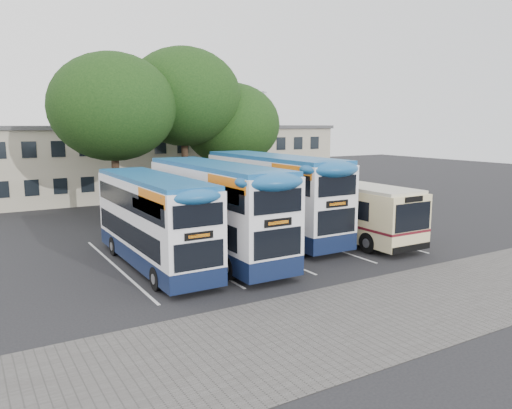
{
  "coord_description": "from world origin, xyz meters",
  "views": [
    {
      "loc": [
        -16.43,
        -16.75,
        6.37
      ],
      "look_at": [
        -3.48,
        5.0,
        2.26
      ],
      "focal_mm": 35.0,
      "sensor_mm": 36.0,
      "label": 1
    }
  ],
  "objects": [
    {
      "name": "bus_single",
      "position": [
        1.88,
        4.76,
        1.78
      ],
      "size": [
        2.68,
        10.52,
        3.14
      ],
      "color": "beige",
      "rests_on": "ground"
    },
    {
      "name": "paving_strip",
      "position": [
        -2.0,
        -5.0,
        0.01
      ],
      "size": [
        40.0,
        6.0,
        0.01
      ],
      "primitive_type": "cube",
      "color": "#595654",
      "rests_on": "ground"
    },
    {
      "name": "lamp_post",
      "position": [
        6.0,
        19.97,
        5.08
      ],
      "size": [
        0.25,
        1.05,
        9.06
      ],
      "color": "gray",
      "rests_on": "ground"
    },
    {
      "name": "bus_dd_left",
      "position": [
        -9.2,
        4.35,
        2.25
      ],
      "size": [
        2.38,
        9.82,
        4.09
      ],
      "color": "#101B3B",
      "rests_on": "ground"
    },
    {
      "name": "bus_dd_mid",
      "position": [
        -6.07,
        4.42,
        2.48
      ],
      "size": [
        2.62,
        10.81,
        4.51
      ],
      "color": "#101B3B",
      "rests_on": "ground"
    },
    {
      "name": "ground",
      "position": [
        0.0,
        0.0,
        0.0
      ],
      "size": [
        120.0,
        120.0,
        0.0
      ],
      "primitive_type": "plane",
      "color": "black",
      "rests_on": "ground"
    },
    {
      "name": "depot_building",
      "position": [
        0.0,
        26.99,
        3.15
      ],
      "size": [
        32.4,
        8.4,
        6.2
      ],
      "color": "#A79E86",
      "rests_on": "ground"
    },
    {
      "name": "tree_right",
      "position": [
        2.17,
        18.28,
        6.29
      ],
      "size": [
        7.62,
        7.62,
        9.54
      ],
      "color": "black",
      "rests_on": "ground"
    },
    {
      "name": "tree_mid",
      "position": [
        -2.05,
        17.68,
        8.28
      ],
      "size": [
        8.35,
        8.35,
        11.85
      ],
      "color": "black",
      "rests_on": "ground"
    },
    {
      "name": "bay_lines",
      "position": [
        -3.75,
        5.0,
        0.01
      ],
      "size": [
        14.12,
        11.0,
        0.01
      ],
      "color": "silver",
      "rests_on": "ground"
    },
    {
      "name": "tree_left",
      "position": [
        -7.6,
        16.23,
        7.42
      ],
      "size": [
        8.22,
        8.22,
        10.93
      ],
      "color": "black",
      "rests_on": "ground"
    },
    {
      "name": "bus_dd_right",
      "position": [
        -1.46,
        6.59,
        2.55
      ],
      "size": [
        2.7,
        11.12,
        4.63
      ],
      "color": "#101B3B",
      "rests_on": "ground"
    }
  ]
}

